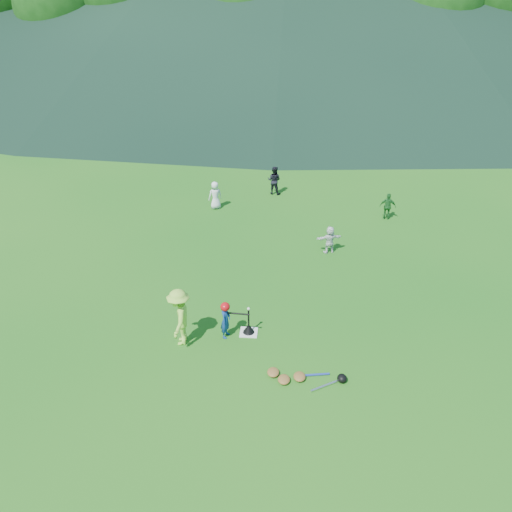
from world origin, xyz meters
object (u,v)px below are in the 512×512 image
at_px(batter_child, 226,320).
at_px(fielder_c, 388,206).
at_px(adult_coach, 180,317).
at_px(fielder_a, 215,195).
at_px(batting_tee, 249,329).
at_px(home_plate, 249,332).
at_px(fielder_b, 274,180).
at_px(equipment_pile, 300,377).
at_px(fielder_d, 330,240).

bearing_deg(batter_child, fielder_c, -22.21).
bearing_deg(adult_coach, fielder_a, -179.96).
bearing_deg(batting_tee, home_plate, 0.00).
height_order(home_plate, batter_child, batter_child).
distance_m(adult_coach, fielder_b, 10.57).
xyz_separation_m(fielder_a, equipment_pile, (3.35, -9.75, -0.49)).
xyz_separation_m(fielder_a, fielder_c, (6.68, -0.55, -0.04)).
bearing_deg(home_plate, adult_coach, -162.81).
relative_size(home_plate, batting_tee, 0.66).
bearing_deg(fielder_d, batting_tee, 45.51).
distance_m(batting_tee, equipment_pile, 2.09).
height_order(fielder_c, equipment_pile, fielder_c).
bearing_deg(fielder_b, equipment_pile, 110.36).
xyz_separation_m(fielder_c, fielder_d, (-2.35, -2.94, -0.04)).
xyz_separation_m(adult_coach, equipment_pile, (2.94, -1.13, -0.69)).
height_order(adult_coach, fielder_d, adult_coach).
xyz_separation_m(fielder_a, batting_tee, (2.05, -8.11, -0.43)).
height_order(fielder_b, fielder_c, fielder_b).
height_order(batter_child, equipment_pile, batter_child).
distance_m(fielder_b, batting_tee, 9.91).
relative_size(home_plate, fielder_a, 0.40).
bearing_deg(equipment_pile, batting_tee, 128.39).
bearing_deg(fielder_a, equipment_pile, 81.56).
distance_m(fielder_a, batting_tee, 8.37).
bearing_deg(fielder_c, equipment_pile, 79.44).
distance_m(fielder_b, equipment_pile, 11.60).
height_order(adult_coach, fielder_b, adult_coach).
bearing_deg(equipment_pile, fielder_a, 108.95).
bearing_deg(fielder_d, equipment_pile, 62.88).
bearing_deg(fielder_b, adult_coach, 94.88).
distance_m(home_plate, fielder_b, 9.92).
xyz_separation_m(fielder_b, equipment_pile, (1.08, -11.54, -0.54)).
distance_m(batter_child, fielder_a, 8.42).
bearing_deg(home_plate, batter_child, -162.07).
bearing_deg(adult_coach, equipment_pile, 66.29).
xyz_separation_m(batter_child, fielder_c, (5.20, 7.74, 0.03)).
relative_size(fielder_b, fielder_d, 1.28).
height_order(fielder_a, fielder_c, fielder_a).
distance_m(fielder_b, fielder_c, 5.00).
height_order(home_plate, fielder_a, fielder_a).
bearing_deg(adult_coach, home_plate, 104.53).
relative_size(fielder_a, fielder_b, 0.92).
bearing_deg(equipment_pile, fielder_d, 81.01).
relative_size(fielder_c, equipment_pile, 0.57).
distance_m(home_plate, fielder_d, 5.18).
relative_size(home_plate, fielder_c, 0.44).
relative_size(adult_coach, equipment_pile, 0.84).
distance_m(fielder_c, batting_tee, 8.87).
height_order(fielder_a, batting_tee, fielder_a).
height_order(home_plate, equipment_pile, equipment_pile).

